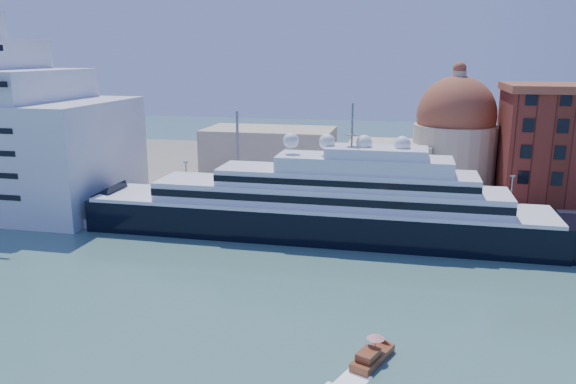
# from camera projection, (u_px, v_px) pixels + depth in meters

# --- Properties ---
(ground) EXTENTS (400.00, 400.00, 0.00)m
(ground) POSITION_uv_depth(u_px,v_px,m) (309.00, 290.00, 75.78)
(ground) COLOR #3C6966
(ground) RESTS_ON ground
(quay) EXTENTS (180.00, 10.00, 2.50)m
(quay) POSITION_uv_depth(u_px,v_px,m) (340.00, 213.00, 107.73)
(quay) COLOR gray
(quay) RESTS_ON ground
(land) EXTENTS (260.00, 72.00, 2.00)m
(land) POSITION_uv_depth(u_px,v_px,m) (360.00, 172.00, 146.68)
(land) COLOR slate
(land) RESTS_ON ground
(quay_fence) EXTENTS (180.00, 0.10, 1.20)m
(quay_fence) POSITION_uv_depth(u_px,v_px,m) (337.00, 210.00, 103.02)
(quay_fence) COLOR slate
(quay_fence) RESTS_ON quay
(superyacht) EXTENTS (90.84, 12.59, 27.15)m
(superyacht) POSITION_uv_depth(u_px,v_px,m) (300.00, 209.00, 97.65)
(superyacht) COLOR black
(superyacht) RESTS_ON ground
(service_barge) EXTENTS (14.37, 8.12, 3.07)m
(service_barge) POSITION_uv_depth(u_px,v_px,m) (122.00, 220.00, 104.78)
(service_barge) COLOR white
(service_barge) RESTS_ON ground
(water_taxi) EXTENTS (4.39, 6.63, 3.00)m
(water_taxi) POSITION_uv_depth(u_px,v_px,m) (372.00, 356.00, 57.85)
(water_taxi) COLOR #652E16
(water_taxi) RESTS_ON ground
(church) EXTENTS (66.00, 18.00, 25.50)m
(church) POSITION_uv_depth(u_px,v_px,m) (382.00, 146.00, 126.59)
(church) COLOR beige
(church) RESTS_ON land
(lamp_posts) EXTENTS (120.80, 2.40, 18.00)m
(lamp_posts) POSITION_uv_depth(u_px,v_px,m) (274.00, 168.00, 106.65)
(lamp_posts) COLOR slate
(lamp_posts) RESTS_ON quay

